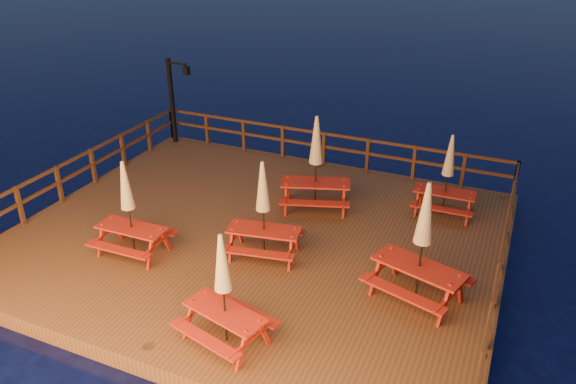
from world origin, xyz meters
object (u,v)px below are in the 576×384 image
at_px(picnic_table_0, 448,174).
at_px(picnic_table_2, 128,207).
at_px(picnic_table_1, 316,162).
at_px(lamp_post, 175,94).

height_order(picnic_table_0, picnic_table_2, picnic_table_2).
height_order(picnic_table_1, picnic_table_2, picnic_table_1).
bearing_deg(lamp_post, picnic_table_1, -23.21).
height_order(lamp_post, picnic_table_1, lamp_post).
bearing_deg(picnic_table_0, picnic_table_1, -162.98).
xyz_separation_m(lamp_post, picnic_table_1, (6.25, -2.68, -0.40)).
distance_m(picnic_table_0, picnic_table_1, 3.50).
relative_size(picnic_table_0, picnic_table_1, 0.86).
bearing_deg(picnic_table_1, picnic_table_2, -147.77).
height_order(lamp_post, picnic_table_0, lamp_post).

